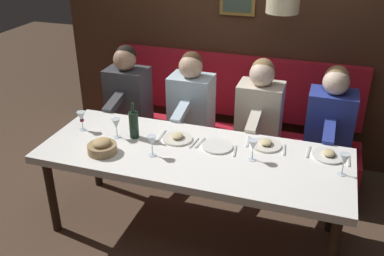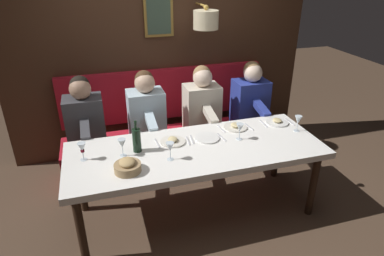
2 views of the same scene
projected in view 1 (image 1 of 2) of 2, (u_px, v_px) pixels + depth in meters
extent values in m
plane|color=#4C3828|center=(193.00, 229.00, 3.59)|extent=(12.00, 12.00, 0.00)
cube|color=white|center=(193.00, 156.00, 3.27)|extent=(0.90, 2.35, 0.06)
cylinder|color=black|center=(331.00, 256.00, 2.84)|extent=(0.07, 0.07, 0.68)
cylinder|color=black|center=(52.00, 196.00, 3.44)|extent=(0.07, 0.07, 0.68)
cylinder|color=black|center=(335.00, 196.00, 3.43)|extent=(0.07, 0.07, 0.68)
cylinder|color=black|center=(96.00, 154.00, 4.03)|extent=(0.07, 0.07, 0.68)
cube|color=red|center=(221.00, 155.00, 4.24)|extent=(0.52, 2.55, 0.45)
cube|color=#422819|center=(240.00, 17.00, 4.19)|extent=(0.10, 3.75, 2.90)
cube|color=red|center=(235.00, 86.00, 4.42)|extent=(0.10, 2.55, 0.64)
cylinder|color=beige|center=(283.00, 1.00, 3.61)|extent=(0.28, 0.28, 0.20)
cube|color=#283893|center=(330.00, 122.00, 3.74)|extent=(0.30, 0.40, 0.56)
sphere|color=beige|center=(336.00, 82.00, 3.56)|extent=(0.22, 0.22, 0.22)
sphere|color=#937047|center=(337.00, 77.00, 3.57)|extent=(0.20, 0.20, 0.20)
cube|color=#283893|center=(329.00, 133.00, 3.48)|extent=(0.33, 0.09, 0.14)
cube|color=beige|center=(259.00, 113.00, 3.92)|extent=(0.30, 0.40, 0.56)
sphere|color=beige|center=(262.00, 74.00, 3.73)|extent=(0.22, 0.22, 0.22)
sphere|color=#937047|center=(263.00, 70.00, 3.74)|extent=(0.20, 0.20, 0.20)
cube|color=beige|center=(254.00, 122.00, 3.65)|extent=(0.33, 0.09, 0.14)
cube|color=silver|center=(191.00, 104.00, 4.10)|extent=(0.30, 0.40, 0.56)
sphere|color=#D1A889|center=(191.00, 67.00, 3.91)|extent=(0.22, 0.22, 0.22)
sphere|color=#4C331E|center=(192.00, 62.00, 3.92)|extent=(0.20, 0.20, 0.20)
cube|color=silver|center=(181.00, 112.00, 3.84)|extent=(0.33, 0.09, 0.14)
cube|color=#3D3D42|center=(128.00, 96.00, 4.28)|extent=(0.30, 0.40, 0.56)
sphere|color=#A37A60|center=(125.00, 60.00, 4.10)|extent=(0.22, 0.22, 0.22)
sphere|color=black|center=(126.00, 56.00, 4.11)|extent=(0.20, 0.20, 0.20)
cube|color=#3D3D42|center=(114.00, 103.00, 4.02)|extent=(0.33, 0.09, 0.14)
cylinder|color=white|center=(217.00, 146.00, 3.32)|extent=(0.24, 0.24, 0.01)
cube|color=silver|center=(235.00, 151.00, 3.27)|extent=(0.17, 0.04, 0.01)
cube|color=silver|center=(200.00, 143.00, 3.38)|extent=(0.18, 0.04, 0.01)
cylinder|color=silver|center=(178.00, 139.00, 3.44)|extent=(0.24, 0.24, 0.01)
ellipsoid|color=#D1BC84|center=(177.00, 136.00, 3.42)|extent=(0.11, 0.09, 0.04)
cube|color=silver|center=(194.00, 143.00, 3.38)|extent=(0.17, 0.03, 0.01)
cube|color=silver|center=(162.00, 135.00, 3.49)|extent=(0.18, 0.02, 0.01)
cylinder|color=silver|center=(266.00, 145.00, 3.34)|extent=(0.24, 0.24, 0.01)
ellipsoid|color=#D1BC84|center=(266.00, 142.00, 3.33)|extent=(0.11, 0.09, 0.04)
cube|color=silver|center=(284.00, 150.00, 3.29)|extent=(0.17, 0.03, 0.01)
cube|color=silver|center=(248.00, 141.00, 3.40)|extent=(0.18, 0.03, 0.01)
cylinder|color=white|center=(328.00, 156.00, 3.20)|extent=(0.24, 0.24, 0.01)
ellipsoid|color=#D1BC84|center=(329.00, 153.00, 3.18)|extent=(0.11, 0.09, 0.04)
cube|color=silver|center=(349.00, 161.00, 3.14)|extent=(0.17, 0.02, 0.01)
cube|color=silver|center=(309.00, 152.00, 3.26)|extent=(0.18, 0.02, 0.01)
cylinder|color=silver|center=(252.00, 159.00, 3.16)|extent=(0.06, 0.06, 0.00)
cylinder|color=silver|center=(252.00, 155.00, 3.14)|extent=(0.01, 0.01, 0.07)
cone|color=silver|center=(253.00, 145.00, 3.11)|extent=(0.07, 0.07, 0.08)
cylinder|color=silver|center=(83.00, 130.00, 3.59)|extent=(0.06, 0.06, 0.00)
cylinder|color=silver|center=(82.00, 125.00, 3.57)|extent=(0.01, 0.01, 0.07)
cone|color=silver|center=(81.00, 117.00, 3.54)|extent=(0.07, 0.07, 0.08)
cylinder|color=maroon|center=(82.00, 120.00, 3.55)|extent=(0.03, 0.03, 0.02)
cylinder|color=silver|center=(342.00, 174.00, 2.98)|extent=(0.06, 0.06, 0.00)
cylinder|color=silver|center=(342.00, 169.00, 2.96)|extent=(0.01, 0.01, 0.07)
cone|color=silver|center=(344.00, 159.00, 2.93)|extent=(0.07, 0.07, 0.08)
cylinder|color=silver|center=(117.00, 137.00, 3.47)|extent=(0.06, 0.06, 0.00)
cylinder|color=silver|center=(117.00, 133.00, 3.46)|extent=(0.01, 0.01, 0.07)
cone|color=silver|center=(116.00, 124.00, 3.42)|extent=(0.07, 0.07, 0.08)
cylinder|color=silver|center=(153.00, 155.00, 3.21)|extent=(0.06, 0.06, 0.00)
cylinder|color=silver|center=(152.00, 151.00, 3.20)|extent=(0.01, 0.01, 0.07)
cone|color=silver|center=(152.00, 141.00, 3.16)|extent=(0.07, 0.07, 0.08)
cylinder|color=black|center=(134.00, 125.00, 3.43)|extent=(0.08, 0.08, 0.22)
cylinder|color=black|center=(133.00, 108.00, 3.36)|extent=(0.03, 0.03, 0.08)
cylinder|color=#9E7F56|center=(102.00, 149.00, 3.24)|extent=(0.22, 0.22, 0.07)
ellipsoid|color=tan|center=(102.00, 143.00, 3.21)|extent=(0.15, 0.13, 0.06)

